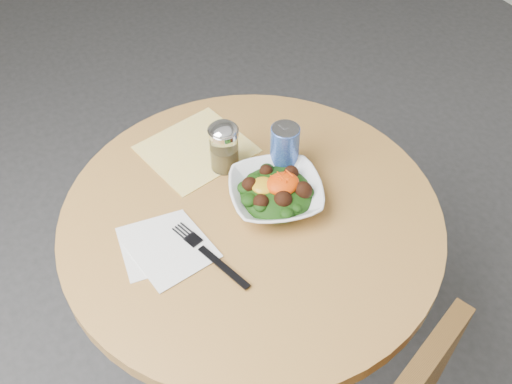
{
  "coord_description": "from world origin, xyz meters",
  "views": [
    {
      "loc": [
        -0.42,
        -0.77,
        1.76
      ],
      "look_at": [
        0.01,
        0.0,
        0.81
      ],
      "focal_mm": 40.0,
      "sensor_mm": 36.0,
      "label": 1
    }
  ],
  "objects": [
    {
      "name": "spice_shaker",
      "position": [
        0.02,
        0.17,
        0.82
      ],
      "size": [
        0.08,
        0.08,
        0.14
      ],
      "color": "silver",
      "rests_on": "table"
    },
    {
      "name": "table",
      "position": [
        0.0,
        0.0,
        0.55
      ],
      "size": [
        0.9,
        0.9,
        0.75
      ],
      "color": "black",
      "rests_on": "ground"
    },
    {
      "name": "salad_bowl",
      "position": [
        0.07,
        0.0,
        0.78
      ],
      "size": [
        0.28,
        0.28,
        0.08
      ],
      "color": "white",
      "rests_on": "table"
    },
    {
      "name": "fork",
      "position": [
        -0.14,
        -0.06,
        0.76
      ],
      "size": [
        0.08,
        0.23,
        0.0
      ],
      "color": "black",
      "rests_on": "table"
    },
    {
      "name": "beverage_can",
      "position": [
        0.14,
        0.09,
        0.82
      ],
      "size": [
        0.07,
        0.07,
        0.14
      ],
      "color": "navy",
      "rests_on": "table"
    },
    {
      "name": "cloth_napkin",
      "position": [
        -0.02,
        0.26,
        0.75
      ],
      "size": [
        0.3,
        0.28,
        0.0
      ],
      "primitive_type": "cube",
      "rotation": [
        0.0,
        0.0,
        0.2
      ],
      "color": "#E0AD0B",
      "rests_on": "table"
    },
    {
      "name": "ground",
      "position": [
        0.0,
        0.0,
        0.0
      ],
      "size": [
        6.0,
        6.0,
        0.0
      ],
      "primitive_type": "plane",
      "color": "#2F2F32",
      "rests_on": "ground"
    },
    {
      "name": "paper_napkins",
      "position": [
        -0.22,
        0.0,
        0.75
      ],
      "size": [
        0.2,
        0.21,
        0.0
      ],
      "color": "silver",
      "rests_on": "table"
    }
  ]
}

